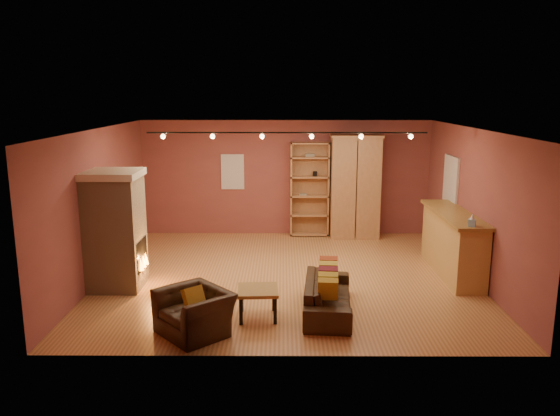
{
  "coord_description": "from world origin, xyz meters",
  "views": [
    {
      "loc": [
        -0.07,
        -9.96,
        3.45
      ],
      "look_at": [
        -0.13,
        0.2,
        1.29
      ],
      "focal_mm": 35.0,
      "sensor_mm": 36.0,
      "label": 1
    }
  ],
  "objects_px": {
    "armoire": "(355,186)",
    "coffee_table": "(258,293)",
    "loveseat": "(328,289)",
    "bookcase": "(309,188)",
    "bar_counter": "(453,243)",
    "fireplace": "(116,230)",
    "armchair": "(194,305)"
  },
  "relations": [
    {
      "from": "fireplace",
      "to": "bookcase",
      "type": "height_order",
      "value": "bookcase"
    },
    {
      "from": "armoire",
      "to": "bookcase",
      "type": "bearing_deg",
      "value": 169.76
    },
    {
      "from": "coffee_table",
      "to": "bar_counter",
      "type": "bearing_deg",
      "value": 30.27
    },
    {
      "from": "armoire",
      "to": "loveseat",
      "type": "height_order",
      "value": "armoire"
    },
    {
      "from": "bookcase",
      "to": "fireplace",
      "type": "bearing_deg",
      "value": -134.13
    },
    {
      "from": "armoire",
      "to": "bar_counter",
      "type": "bearing_deg",
      "value": -60.85
    },
    {
      "from": "bookcase",
      "to": "coffee_table",
      "type": "xyz_separation_m",
      "value": [
        -1.04,
        -5.1,
        -0.76
      ]
    },
    {
      "from": "coffee_table",
      "to": "fireplace",
      "type": "bearing_deg",
      "value": 152.06
    },
    {
      "from": "fireplace",
      "to": "bookcase",
      "type": "distance_m",
      "value": 5.2
    },
    {
      "from": "bar_counter",
      "to": "coffee_table",
      "type": "height_order",
      "value": "bar_counter"
    },
    {
      "from": "armoire",
      "to": "coffee_table",
      "type": "xyz_separation_m",
      "value": [
        -2.11,
        -4.9,
        -0.84
      ]
    },
    {
      "from": "fireplace",
      "to": "coffee_table",
      "type": "bearing_deg",
      "value": -27.94
    },
    {
      "from": "armoire",
      "to": "bar_counter",
      "type": "relative_size",
      "value": 0.97
    },
    {
      "from": "fireplace",
      "to": "armchair",
      "type": "relative_size",
      "value": 1.81
    },
    {
      "from": "bookcase",
      "to": "bar_counter",
      "type": "height_order",
      "value": "bookcase"
    },
    {
      "from": "armoire",
      "to": "armchair",
      "type": "height_order",
      "value": "armoire"
    },
    {
      "from": "bookcase",
      "to": "armchair",
      "type": "bearing_deg",
      "value": -108.77
    },
    {
      "from": "armchair",
      "to": "fireplace",
      "type": "bearing_deg",
      "value": 178.9
    },
    {
      "from": "fireplace",
      "to": "coffee_table",
      "type": "distance_m",
      "value": 3.0
    },
    {
      "from": "fireplace",
      "to": "armchair",
      "type": "bearing_deg",
      "value": -49.15
    },
    {
      "from": "bookcase",
      "to": "loveseat",
      "type": "xyz_separation_m",
      "value": [
        0.07,
        -4.86,
        -0.78
      ]
    },
    {
      "from": "fireplace",
      "to": "bookcase",
      "type": "xyz_separation_m",
      "value": [
        3.62,
        3.73,
        0.1
      ]
    },
    {
      "from": "bookcase",
      "to": "armoire",
      "type": "height_order",
      "value": "armoire"
    },
    {
      "from": "fireplace",
      "to": "loveseat",
      "type": "xyz_separation_m",
      "value": [
        3.69,
        -1.13,
        -0.68
      ]
    },
    {
      "from": "fireplace",
      "to": "armoire",
      "type": "height_order",
      "value": "armoire"
    },
    {
      "from": "bookcase",
      "to": "loveseat",
      "type": "height_order",
      "value": "bookcase"
    },
    {
      "from": "armchair",
      "to": "coffee_table",
      "type": "height_order",
      "value": "armchair"
    },
    {
      "from": "armoire",
      "to": "coffee_table",
      "type": "height_order",
      "value": "armoire"
    },
    {
      "from": "armchair",
      "to": "bar_counter",
      "type": "bearing_deg",
      "value": 78.87
    },
    {
      "from": "bookcase",
      "to": "bar_counter",
      "type": "xyz_separation_m",
      "value": [
        2.62,
        -2.96,
        -0.55
      ]
    },
    {
      "from": "loveseat",
      "to": "coffee_table",
      "type": "bearing_deg",
      "value": 106.97
    },
    {
      "from": "fireplace",
      "to": "bar_counter",
      "type": "height_order",
      "value": "fireplace"
    }
  ]
}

